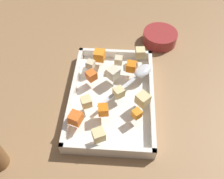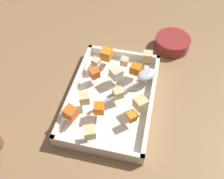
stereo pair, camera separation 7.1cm
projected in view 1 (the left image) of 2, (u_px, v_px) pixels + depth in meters
ground_plane at (110, 95)px, 0.77m from camera, size 4.00×4.00×0.00m
baking_dish at (112, 98)px, 0.75m from camera, size 0.36×0.25×0.04m
carrot_chunk_corner_ne at (91, 75)px, 0.74m from camera, size 0.04×0.04×0.03m
carrot_chunk_corner_nw at (137, 114)px, 0.66m from camera, size 0.03×0.03×0.02m
carrot_chunk_back_center at (103, 110)px, 0.67m from camera, size 0.03×0.03×0.03m
carrot_chunk_near_right at (99, 55)px, 0.79m from camera, size 0.04×0.04×0.03m
carrot_chunk_mid_left at (131, 67)px, 0.77m from camera, size 0.03×0.03×0.03m
carrot_chunk_under_handle at (76, 118)px, 0.65m from camera, size 0.04×0.04×0.03m
potato_chunk_corner_sw at (119, 60)px, 0.79m from camera, size 0.03×0.03×0.02m
potato_chunk_rim_edge at (90, 64)px, 0.77m from camera, size 0.03×0.03×0.02m
potato_chunk_heap_top at (143, 99)px, 0.68m from camera, size 0.05×0.05×0.03m
potato_chunk_front_center at (119, 92)px, 0.70m from camera, size 0.04×0.04×0.03m
potato_chunk_far_left at (140, 53)px, 0.80m from camera, size 0.03×0.03×0.03m
potato_chunk_mid_right at (86, 102)px, 0.68m from camera, size 0.04×0.04×0.03m
potato_chunk_heap_side at (99, 135)px, 0.62m from camera, size 0.04×0.04×0.03m
parsnip_chunk_near_spoon at (113, 73)px, 0.75m from camera, size 0.05×0.05×0.03m
serving_spoon at (140, 73)px, 0.75m from camera, size 0.18×0.17×0.02m
small_prep_bowl at (160, 37)px, 0.91m from camera, size 0.12×0.12×0.04m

